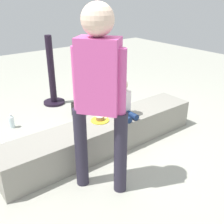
# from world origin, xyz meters

# --- Properties ---
(ground_plane) EXTENTS (12.00, 12.00, 0.00)m
(ground_plane) POSITION_xyz_m (0.00, 0.00, 0.00)
(ground_plane) COLOR #A7A799
(concrete_ledge) EXTENTS (2.60, 0.47, 0.37)m
(concrete_ledge) POSITION_xyz_m (0.00, 0.00, 0.18)
(concrete_ledge) COLOR gray
(concrete_ledge) RESTS_ON ground_plane
(child_seated) EXTENTS (0.28, 0.32, 0.48)m
(child_seated) POSITION_xyz_m (0.26, -0.01, 0.58)
(child_seated) COLOR navy
(child_seated) RESTS_ON concrete_ledge
(adult_standing) EXTENTS (0.39, 0.43, 1.73)m
(adult_standing) POSITION_xyz_m (-0.46, -0.56, 1.04)
(adult_standing) COLOR #292535
(adult_standing) RESTS_ON ground_plane
(cake_plate) EXTENTS (0.22, 0.22, 0.07)m
(cake_plate) POSITION_xyz_m (-0.04, 0.05, 0.39)
(cake_plate) COLOR yellow
(cake_plate) RESTS_ON concrete_ledge
(gift_bag) EXTENTS (0.19, 0.10, 0.29)m
(gift_bag) POSITION_xyz_m (-1.05, 0.39, 0.13)
(gift_bag) COLOR #4C99E0
(gift_bag) RESTS_ON ground_plane
(railing_post) EXTENTS (0.36, 0.36, 1.16)m
(railing_post) POSITION_xyz_m (0.15, 1.69, 0.44)
(railing_post) COLOR black
(railing_post) RESTS_ON ground_plane
(water_bottle_near_gift) EXTENTS (0.07, 0.07, 0.21)m
(water_bottle_near_gift) POSITION_xyz_m (-0.73, 1.24, 0.10)
(water_bottle_near_gift) COLOR silver
(water_bottle_near_gift) RESTS_ON ground_plane
(water_bottle_far_side) EXTENTS (0.07, 0.07, 0.22)m
(water_bottle_far_side) POSITION_xyz_m (0.11, 0.65, 0.10)
(water_bottle_far_side) COLOR silver
(water_bottle_far_side) RESTS_ON ground_plane
(party_cup_red) EXTENTS (0.08, 0.08, 0.11)m
(party_cup_red) POSITION_xyz_m (-0.72, 0.61, 0.06)
(party_cup_red) COLOR red
(party_cup_red) RESTS_ON ground_plane
(cake_box_white) EXTENTS (0.38, 0.41, 0.12)m
(cake_box_white) POSITION_xyz_m (0.68, 0.73, 0.06)
(cake_box_white) COLOR white
(cake_box_white) RESTS_ON ground_plane
(handbag_black_leather) EXTENTS (0.30, 0.12, 0.33)m
(handbag_black_leather) POSITION_xyz_m (0.30, 1.03, 0.12)
(handbag_black_leather) COLOR black
(handbag_black_leather) RESTS_ON ground_plane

